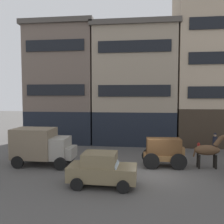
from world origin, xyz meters
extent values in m
plane|color=#4C4947|center=(0.00, 0.00, 0.00)|extent=(120.00, 120.00, 0.00)
cube|color=black|center=(-8.93, 10.40, 1.68)|extent=(7.01, 5.76, 3.37)
cube|color=#66564C|center=(-8.93, 10.40, 7.70)|extent=(7.01, 5.76, 8.67)
cube|color=#47423D|center=(-8.93, 10.40, 12.29)|extent=(7.51, 6.26, 0.50)
cube|color=black|center=(-8.93, 7.47, 5.54)|extent=(5.88, 0.12, 1.10)
cube|color=black|center=(-8.93, 7.47, 9.87)|extent=(5.88, 0.12, 1.10)
cube|color=black|center=(-1.20, 10.40, 1.68)|extent=(8.15, 5.76, 3.36)
cube|color=gray|center=(-1.20, 10.40, 7.52)|extent=(8.15, 5.76, 8.31)
cube|color=#47423D|center=(-1.20, 10.40, 11.92)|extent=(8.65, 6.26, 0.50)
cube|color=black|center=(-1.20, 7.47, 5.44)|extent=(6.85, 0.12, 1.10)
cube|color=black|center=(-1.20, 7.47, 9.59)|extent=(6.85, 0.12, 1.10)
cube|color=#33281E|center=(7.73, 10.40, 1.86)|extent=(9.41, 5.76, 3.71)
cube|color=tan|center=(7.73, 10.40, 9.93)|extent=(9.41, 5.76, 12.43)
cube|color=brown|center=(1.00, 1.61, 0.70)|extent=(2.75, 1.41, 0.36)
cube|color=brown|center=(1.00, 1.61, 1.43)|extent=(2.34, 1.20, 1.10)
cube|color=brown|center=(2.14, 1.66, 1.18)|extent=(0.44, 1.06, 0.50)
cylinder|color=black|center=(1.86, 2.36, 0.55)|extent=(1.10, 0.13, 1.10)
cylinder|color=black|center=(1.92, 0.94, 0.55)|extent=(1.10, 0.13, 1.10)
cylinder|color=black|center=(0.07, 2.28, 0.55)|extent=(1.10, 0.13, 1.10)
cylinder|color=black|center=(0.13, 0.86, 0.55)|extent=(1.10, 0.13, 1.10)
ellipsoid|color=#513823|center=(3.90, 1.61, 1.25)|extent=(1.72, 0.67, 0.70)
cylinder|color=#513823|center=(4.62, 1.64, 1.85)|extent=(0.68, 0.35, 0.76)
cylinder|color=#513823|center=(3.09, 1.57, 1.10)|extent=(0.27, 0.11, 0.65)
cylinder|color=black|center=(4.44, 1.81, 0.47)|extent=(0.14, 0.14, 0.95)
cylinder|color=black|center=(4.45, 1.45, 0.47)|extent=(0.14, 0.14, 0.95)
cylinder|color=black|center=(3.34, 1.76, 0.47)|extent=(0.14, 0.14, 0.95)
cylinder|color=black|center=(3.35, 1.41, 0.47)|extent=(0.14, 0.14, 0.95)
cube|color=gray|center=(-6.32, 0.98, 1.27)|extent=(1.42, 1.72, 1.50)
cube|color=gray|center=(-5.62, 0.97, 0.97)|extent=(0.92, 1.46, 0.80)
cube|color=#756651|center=(-8.12, 1.01, 1.57)|extent=(2.83, 1.94, 2.10)
cube|color=silver|center=(-5.87, 0.98, 1.52)|extent=(0.21, 1.36, 0.64)
cylinder|color=black|center=(-5.86, 1.93, 0.42)|extent=(0.84, 0.23, 0.84)
cylinder|color=black|center=(-5.89, 0.03, 0.42)|extent=(0.84, 0.23, 0.84)
cylinder|color=black|center=(-8.86, 1.97, 0.42)|extent=(0.84, 0.23, 0.84)
cylinder|color=black|center=(-8.89, 0.07, 0.42)|extent=(0.84, 0.23, 0.84)
cube|color=#7A6B4C|center=(-2.68, -2.24, 0.73)|extent=(3.74, 1.70, 0.80)
cube|color=#7A6B4C|center=(-2.83, -2.24, 1.48)|extent=(1.84, 1.49, 0.70)
cube|color=silver|center=(-1.98, -2.26, 1.35)|extent=(0.37, 1.32, 0.56)
cylinder|color=black|center=(-1.45, -1.43, 0.33)|extent=(0.66, 0.20, 0.66)
cylinder|color=black|center=(-1.50, -3.11, 0.33)|extent=(0.66, 0.20, 0.66)
cylinder|color=black|center=(-3.85, -1.37, 0.33)|extent=(0.66, 0.20, 0.66)
cylinder|color=black|center=(-3.90, -3.05, 0.33)|extent=(0.66, 0.20, 0.66)
cylinder|color=black|center=(5.62, 5.70, 0.42)|extent=(0.16, 0.16, 0.85)
cylinder|color=black|center=(5.82, 5.70, 0.42)|extent=(0.16, 0.16, 0.85)
cylinder|color=black|center=(5.72, 5.70, 1.16)|extent=(0.37, 0.37, 0.62)
sphere|color=tan|center=(5.72, 5.70, 1.60)|extent=(0.22, 0.22, 0.22)
cylinder|color=black|center=(5.72, 5.70, 1.70)|extent=(0.28, 0.28, 0.02)
cylinder|color=black|center=(5.72, 5.70, 1.75)|extent=(0.18, 0.18, 0.09)
cylinder|color=maroon|center=(4.54, 6.26, 0.35)|extent=(0.24, 0.24, 0.70)
sphere|color=maroon|center=(4.54, 6.26, 0.72)|extent=(0.22, 0.22, 0.22)
camera|label=1|loc=(-0.76, -14.19, 4.84)|focal=36.32mm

